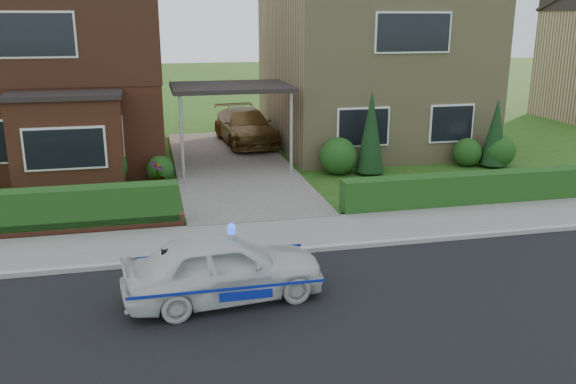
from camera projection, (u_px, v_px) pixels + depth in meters
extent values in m
plane|color=#1F4B14|center=(322.00, 322.00, 10.15)|extent=(120.00, 120.00, 0.00)
cube|color=black|center=(322.00, 322.00, 10.15)|extent=(60.00, 6.00, 0.02)
cube|color=#9E9993|center=(283.00, 252.00, 12.99)|extent=(60.00, 0.16, 0.12)
cube|color=slate|center=(273.00, 236.00, 13.98)|extent=(60.00, 2.00, 0.10)
cube|color=#666059|center=(233.00, 166.00, 20.44)|extent=(3.80, 12.00, 0.12)
cube|color=brown|center=(54.00, 76.00, 21.23)|extent=(7.20, 8.00, 5.80)
cube|color=white|center=(96.00, 138.00, 18.22)|extent=(1.60, 0.08, 1.30)
cube|color=white|center=(28.00, 35.00, 17.05)|extent=(2.60, 0.08, 1.30)
cube|color=black|center=(49.00, 33.00, 20.83)|extent=(7.26, 8.06, 2.90)
cube|color=brown|center=(68.00, 145.00, 17.44)|extent=(3.00, 1.40, 2.70)
cube|color=black|center=(63.00, 95.00, 17.04)|extent=(3.20, 1.60, 0.14)
cube|color=tan|center=(368.00, 70.00, 23.70)|extent=(7.20, 8.00, 5.80)
cube|color=white|center=(363.00, 127.00, 20.01)|extent=(1.80, 0.08, 1.30)
cube|color=white|center=(451.00, 123.00, 20.69)|extent=(1.60, 0.08, 1.30)
cube|color=white|center=(413.00, 33.00, 19.52)|extent=(2.60, 0.08, 1.30)
cube|color=black|center=(230.00, 87.00, 19.71)|extent=(3.80, 3.00, 0.14)
cylinder|color=gray|center=(182.00, 138.00, 18.41)|extent=(0.10, 0.10, 2.70)
cylinder|color=gray|center=(291.00, 134.00, 19.13)|extent=(0.10, 0.10, 2.70)
cube|color=brown|center=(13.00, 232.00, 13.83)|extent=(7.70, 0.25, 0.36)
cube|color=#103513|center=(15.00, 237.00, 14.02)|extent=(7.50, 0.55, 0.90)
cube|color=#103513|center=(475.00, 205.00, 16.40)|extent=(7.50, 0.55, 0.80)
sphere|color=#103513|center=(104.00, 167.00, 17.83)|extent=(1.32, 1.32, 1.32)
sphere|color=#103513|center=(160.00, 169.00, 18.52)|extent=(0.84, 0.84, 0.84)
sphere|color=#103513|center=(338.00, 156.00, 19.47)|extent=(1.20, 1.20, 1.20)
sphere|color=#103513|center=(467.00, 152.00, 20.58)|extent=(0.96, 0.96, 0.96)
sphere|color=#103513|center=(499.00, 151.00, 20.50)|extent=(1.08, 1.08, 1.08)
cone|color=black|center=(371.00, 134.00, 19.31)|extent=(0.90, 0.90, 2.60)
cone|color=black|center=(495.00, 135.00, 20.30)|extent=(0.90, 0.90, 2.20)
imported|color=silver|center=(224.00, 268.00, 10.79)|extent=(1.83, 3.69, 1.21)
sphere|color=#193FF2|center=(233.00, 231.00, 10.64)|extent=(0.17, 0.17, 0.17)
cube|color=navy|center=(229.00, 287.00, 10.13)|extent=(3.27, 0.02, 0.05)
cube|color=navy|center=(219.00, 256.00, 11.48)|extent=(3.27, 0.02, 0.05)
ellipsoid|color=black|center=(166.00, 262.00, 10.42)|extent=(0.22, 0.17, 0.21)
sphere|color=white|center=(167.00, 263.00, 10.36)|extent=(0.11, 0.11, 0.11)
sphere|color=black|center=(167.00, 254.00, 10.36)|extent=(0.13, 0.13, 0.13)
cone|color=black|center=(164.00, 251.00, 10.34)|extent=(0.04, 0.04, 0.05)
cone|color=black|center=(169.00, 250.00, 10.36)|extent=(0.04, 0.04, 0.05)
imported|color=brown|center=(245.00, 126.00, 23.72)|extent=(2.20, 4.69, 1.32)
imported|color=gray|center=(90.00, 179.00, 17.54)|extent=(0.55, 0.53, 0.79)
imported|color=gray|center=(157.00, 176.00, 17.75)|extent=(0.59, 0.59, 0.83)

